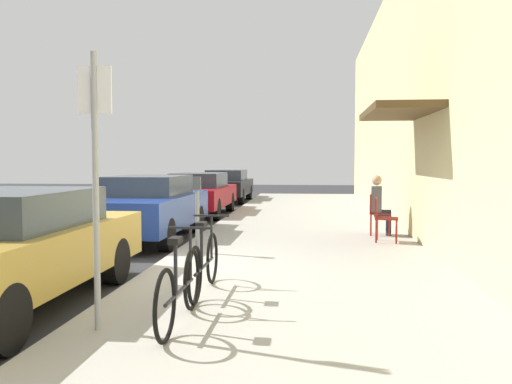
{
  "coord_description": "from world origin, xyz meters",
  "views": [
    {
      "loc": [
        2.39,
        -7.72,
        1.72
      ],
      "look_at": [
        1.06,
        5.35,
        0.94
      ],
      "focal_mm": 37.29,
      "sensor_mm": 36.0,
      "label": 1
    }
  ],
  "objects_px": {
    "bicycle_1": "(204,263)",
    "cafe_chair_0": "(382,216)",
    "parked_car_0": "(6,247)",
    "bicycle_0": "(180,288)",
    "parked_car_1": "(148,206)",
    "parking_meter": "(197,209)",
    "parked_car_3": "(226,185)",
    "parked_car_2": "(199,193)",
    "seated_patron_1": "(379,203)",
    "street_sign": "(95,169)",
    "cafe_chair_1": "(376,211)"
  },
  "relations": [
    {
      "from": "bicycle_1",
      "to": "cafe_chair_0",
      "type": "distance_m",
      "value": 5.12
    },
    {
      "from": "parked_car_0",
      "to": "bicycle_0",
      "type": "height_order",
      "value": "parked_car_0"
    },
    {
      "from": "parked_car_1",
      "to": "parking_meter",
      "type": "xyz_separation_m",
      "value": [
        1.55,
        -2.12,
        0.16
      ]
    },
    {
      "from": "parked_car_1",
      "to": "parked_car_3",
      "type": "relative_size",
      "value": 1.0
    },
    {
      "from": "cafe_chair_0",
      "to": "parked_car_3",
      "type": "bearing_deg",
      "value": 113.3
    },
    {
      "from": "parked_car_2",
      "to": "seated_patron_1",
      "type": "xyz_separation_m",
      "value": [
        4.97,
        -4.83,
        0.12
      ]
    },
    {
      "from": "parked_car_0",
      "to": "parking_meter",
      "type": "bearing_deg",
      "value": 64.47
    },
    {
      "from": "bicycle_0",
      "to": "cafe_chair_0",
      "type": "distance_m",
      "value": 6.21
    },
    {
      "from": "street_sign",
      "to": "bicycle_1",
      "type": "bearing_deg",
      "value": 63.79
    },
    {
      "from": "seated_patron_1",
      "to": "cafe_chair_0",
      "type": "bearing_deg",
      "value": -93.45
    },
    {
      "from": "street_sign",
      "to": "seated_patron_1",
      "type": "height_order",
      "value": "street_sign"
    },
    {
      "from": "parked_car_2",
      "to": "bicycle_1",
      "type": "bearing_deg",
      "value": -77.66
    },
    {
      "from": "street_sign",
      "to": "seated_patron_1",
      "type": "relative_size",
      "value": 2.02
    },
    {
      "from": "bicycle_1",
      "to": "seated_patron_1",
      "type": "xyz_separation_m",
      "value": [
        2.75,
        5.34,
        0.34
      ]
    },
    {
      "from": "parked_car_3",
      "to": "cafe_chair_1",
      "type": "distance_m",
      "value": 11.52
    },
    {
      "from": "parking_meter",
      "to": "bicycle_0",
      "type": "bearing_deg",
      "value": -80.32
    },
    {
      "from": "parked_car_0",
      "to": "parked_car_2",
      "type": "distance_m",
      "value": 10.65
    },
    {
      "from": "bicycle_0",
      "to": "seated_patron_1",
      "type": "height_order",
      "value": "seated_patron_1"
    },
    {
      "from": "parked_car_3",
      "to": "seated_patron_1",
      "type": "relative_size",
      "value": 3.41
    },
    {
      "from": "parked_car_1",
      "to": "street_sign",
      "type": "height_order",
      "value": "street_sign"
    },
    {
      "from": "bicycle_0",
      "to": "cafe_chair_1",
      "type": "distance_m",
      "value": 7.12
    },
    {
      "from": "bicycle_1",
      "to": "cafe_chair_1",
      "type": "relative_size",
      "value": 1.97
    },
    {
      "from": "parked_car_2",
      "to": "cafe_chair_1",
      "type": "distance_m",
      "value": 6.88
    },
    {
      "from": "parked_car_0",
      "to": "bicycle_1",
      "type": "relative_size",
      "value": 2.57
    },
    {
      "from": "parked_car_2",
      "to": "street_sign",
      "type": "relative_size",
      "value": 1.69
    },
    {
      "from": "parking_meter",
      "to": "cafe_chair_0",
      "type": "xyz_separation_m",
      "value": [
        3.36,
        1.6,
        -0.26
      ]
    },
    {
      "from": "parked_car_1",
      "to": "bicycle_1",
      "type": "bearing_deg",
      "value": -65.5
    },
    {
      "from": "cafe_chair_1",
      "to": "parked_car_1",
      "type": "bearing_deg",
      "value": -174.6
    },
    {
      "from": "parked_car_1",
      "to": "seated_patron_1",
      "type": "distance_m",
      "value": 4.99
    },
    {
      "from": "parked_car_1",
      "to": "cafe_chair_0",
      "type": "xyz_separation_m",
      "value": [
        4.91,
        -0.52,
        -0.11
      ]
    },
    {
      "from": "bicycle_1",
      "to": "cafe_chair_1",
      "type": "bearing_deg",
      "value": 63.33
    },
    {
      "from": "bicycle_1",
      "to": "seated_patron_1",
      "type": "height_order",
      "value": "seated_patron_1"
    },
    {
      "from": "parked_car_3",
      "to": "bicycle_1",
      "type": "distance_m",
      "value": 15.92
    },
    {
      "from": "parked_car_2",
      "to": "cafe_chair_0",
      "type": "height_order",
      "value": "parked_car_2"
    },
    {
      "from": "parking_meter",
      "to": "bicycle_1",
      "type": "distance_m",
      "value": 2.87
    },
    {
      "from": "parked_car_0",
      "to": "seated_patron_1",
      "type": "relative_size",
      "value": 3.41
    },
    {
      "from": "parking_meter",
      "to": "bicycle_1",
      "type": "xyz_separation_m",
      "value": [
        0.68,
        -2.76,
        -0.41
      ]
    },
    {
      "from": "parked_car_0",
      "to": "parked_car_1",
      "type": "height_order",
      "value": "parked_car_1"
    },
    {
      "from": "parked_car_2",
      "to": "cafe_chair_1",
      "type": "bearing_deg",
      "value": -44.47
    },
    {
      "from": "parked_car_3",
      "to": "bicycle_0",
      "type": "bearing_deg",
      "value": -82.52
    },
    {
      "from": "parked_car_2",
      "to": "cafe_chair_0",
      "type": "relative_size",
      "value": 5.06
    },
    {
      "from": "street_sign",
      "to": "parked_car_1",
      "type": "bearing_deg",
      "value": 103.28
    },
    {
      "from": "bicycle_1",
      "to": "cafe_chair_1",
      "type": "distance_m",
      "value": 5.99
    },
    {
      "from": "bicycle_1",
      "to": "cafe_chair_0",
      "type": "bearing_deg",
      "value": 58.35
    },
    {
      "from": "parked_car_0",
      "to": "parked_car_1",
      "type": "xyz_separation_m",
      "value": [
        -0.0,
        5.37,
        0.01
      ]
    },
    {
      "from": "parked_car_2",
      "to": "seated_patron_1",
      "type": "distance_m",
      "value": 6.93
    },
    {
      "from": "street_sign",
      "to": "cafe_chair_1",
      "type": "relative_size",
      "value": 2.99
    },
    {
      "from": "bicycle_0",
      "to": "cafe_chair_1",
      "type": "bearing_deg",
      "value": 67.88
    },
    {
      "from": "cafe_chair_0",
      "to": "seated_patron_1",
      "type": "bearing_deg",
      "value": 86.55
    },
    {
      "from": "cafe_chair_0",
      "to": "bicycle_1",
      "type": "bearing_deg",
      "value": -121.65
    }
  ]
}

